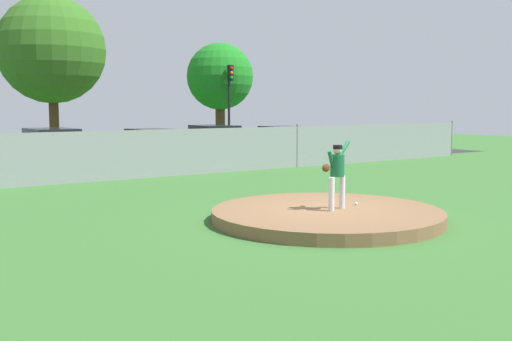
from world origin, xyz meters
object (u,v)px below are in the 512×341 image
parked_car_slate (214,144)px  traffic_light_far (230,93)px  pitcher_youth (337,170)px  parked_car_silver (285,142)px  parked_car_champagne (52,151)px  parked_car_red (154,147)px  baseball (356,204)px

parked_car_slate → traffic_light_far: (3.76, 4.65, 2.60)m
pitcher_youth → parked_car_silver: pitcher_youth is taller
pitcher_youth → parked_car_champagne: size_ratio=0.34×
parked_car_red → pitcher_youth: bearing=-98.6°
baseball → pitcher_youth: bearing=-166.4°
pitcher_youth → parked_car_silver: size_ratio=0.34×
pitcher_youth → parked_car_red: size_ratio=0.34×
parked_car_champagne → parked_car_slate: (7.69, 0.04, -0.01)m
parked_car_champagne → parked_car_red: bearing=4.3°
baseball → parked_car_silver: (8.72, 14.40, 0.47)m
parked_car_slate → parked_car_silver: 4.26m
baseball → traffic_light_far: size_ratio=0.01×
parked_car_champagne → traffic_light_far: 12.63m
parked_car_silver → traffic_light_far: bearing=96.2°
parked_car_silver → traffic_light_far: (-0.50, 4.65, 2.63)m
traffic_light_far → parked_car_silver: bearing=-83.8°
parked_car_slate → parked_car_red: bearing=174.3°
traffic_light_far → parked_car_slate: bearing=-129.0°
baseball → traffic_light_far: (8.22, 19.04, 3.11)m
parked_car_slate → traffic_light_far: 6.51m
parked_car_champagne → parked_car_slate: bearing=0.3°
pitcher_youth → baseball: bearing=13.6°
parked_car_champagne → parked_car_red: size_ratio=1.00×
pitcher_youth → parked_car_slate: 15.52m
pitcher_youth → parked_car_red: pitcher_youth is taller
parked_car_silver → parked_car_red: parked_car_red is taller
pitcher_youth → parked_car_champagne: (-2.41, 14.55, -0.36)m
parked_car_champagne → pitcher_youth: bearing=-80.6°
parked_car_slate → traffic_light_far: size_ratio=0.87×
pitcher_youth → parked_car_slate: bearing=70.1°
parked_car_slate → traffic_light_far: bearing=51.0°
parked_car_silver → parked_car_slate: bearing=180.0°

